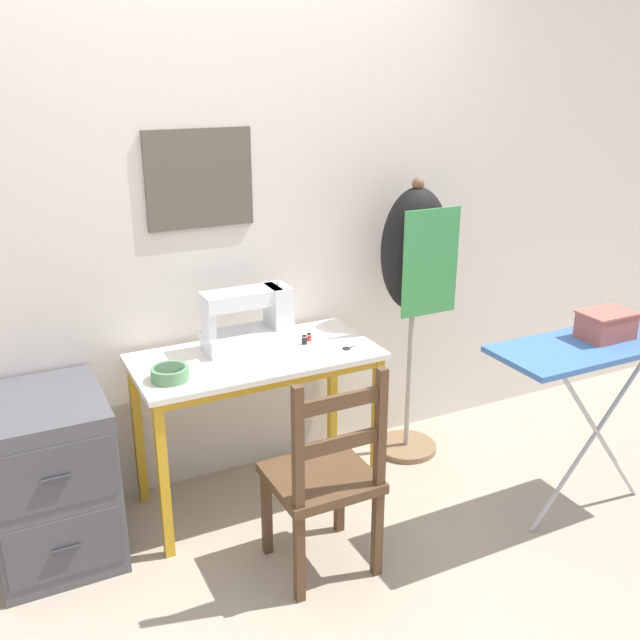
{
  "coord_description": "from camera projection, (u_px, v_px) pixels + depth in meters",
  "views": [
    {
      "loc": [
        -1.04,
        -2.46,
        1.94
      ],
      "look_at": [
        0.3,
        0.24,
        0.85
      ],
      "focal_mm": 40.0,
      "sensor_mm": 36.0,
      "label": 1
    }
  ],
  "objects": [
    {
      "name": "wooden_chair",
      "position": [
        324.0,
        478.0,
        2.78
      ],
      "size": [
        0.4,
        0.38,
        0.9
      ],
      "color": "#513823",
      "rests_on": "ground_plane"
    },
    {
      "name": "thread_spool_near_machine",
      "position": [
        304.0,
        340.0,
        3.24
      ],
      "size": [
        0.03,
        0.03,
        0.04
      ],
      "color": "black",
      "rests_on": "sewing_table"
    },
    {
      "name": "scissors",
      "position": [
        352.0,
        347.0,
        3.21
      ],
      "size": [
        0.14,
        0.04,
        0.01
      ],
      "color": "silver",
      "rests_on": "sewing_table"
    },
    {
      "name": "sewing_machine",
      "position": [
        252.0,
        320.0,
        3.19
      ],
      "size": [
        0.41,
        0.19,
        0.29
      ],
      "color": "white",
      "rests_on": "sewing_table"
    },
    {
      "name": "ground_plane",
      "position": [
        283.0,
        527.0,
        3.16
      ],
      "size": [
        14.0,
        14.0,
        0.0
      ],
      "primitive_type": "plane",
      "color": "tan"
    },
    {
      "name": "wall_back",
      "position": [
        225.0,
        219.0,
        3.23
      ],
      "size": [
        10.0,
        0.07,
        2.55
      ],
      "color": "silver",
      "rests_on": "ground_plane"
    },
    {
      "name": "thread_spool_mid_table",
      "position": [
        309.0,
        337.0,
        3.28
      ],
      "size": [
        0.03,
        0.03,
        0.03
      ],
      "color": "red",
      "rests_on": "sewing_table"
    },
    {
      "name": "ironing_board",
      "position": [
        609.0,
        349.0,
        3.0
      ],
      "size": [
        1.07,
        0.36,
        0.86
      ],
      "color": "#3D6BAD",
      "rests_on": "ground_plane"
    },
    {
      "name": "sewing_table",
      "position": [
        258.0,
        376.0,
        3.16
      ],
      "size": [
        1.08,
        0.53,
        0.73
      ],
      "color": "silver",
      "rests_on": "ground_plane"
    },
    {
      "name": "dress_form",
      "position": [
        415.0,
        262.0,
        3.45
      ],
      "size": [
        0.36,
        0.32,
        1.44
      ],
      "color": "#846647",
      "rests_on": "ground_plane"
    },
    {
      "name": "fabric_bowl",
      "position": [
        170.0,
        373.0,
        2.87
      ],
      "size": [
        0.15,
        0.15,
        0.05
      ],
      "color": "#56895B",
      "rests_on": "sewing_table"
    },
    {
      "name": "storage_box",
      "position": [
        606.0,
        325.0,
        2.97
      ],
      "size": [
        0.22,
        0.16,
        0.12
      ],
      "color": "#AD564C",
      "rests_on": "ironing_board"
    },
    {
      "name": "filing_cabinet",
      "position": [
        51.0,
        478.0,
        2.9
      ],
      "size": [
        0.47,
        0.57,
        0.7
      ],
      "color": "#4C4C51",
      "rests_on": "ground_plane"
    }
  ]
}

